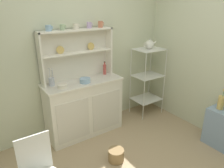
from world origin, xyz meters
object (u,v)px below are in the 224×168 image
(bakers_rack, at_px, (148,74))
(jam_bottle, at_px, (105,69))
(hutch_cabinet, at_px, (84,107))
(flower_vase, at_px, (221,102))
(bowl_mixing_large, at_px, (62,86))
(floor_basket, at_px, (116,155))
(hutch_shelf_unit, at_px, (76,50))
(side_shelf_blue, at_px, (224,130))
(cup_sky_0, at_px, (49,28))
(utensil_jar, at_px, (52,81))
(porcelain_teapot, at_px, (149,44))

(bakers_rack, distance_m, jam_bottle, 0.85)
(hutch_cabinet, height_order, flower_vase, flower_vase)
(bakers_rack, distance_m, bowl_mixing_large, 1.60)
(hutch_cabinet, bearing_deg, jam_bottle, 11.21)
(floor_basket, bearing_deg, bakers_rack, 32.13)
(bakers_rack, bearing_deg, hutch_shelf_unit, 170.00)
(bakers_rack, relative_size, flower_vase, 3.68)
(side_shelf_blue, height_order, bowl_mixing_large, bowl_mixing_large)
(cup_sky_0, bearing_deg, utensil_jar, -138.06)
(hutch_cabinet, height_order, hutch_shelf_unit, hutch_shelf_unit)
(side_shelf_blue, bearing_deg, floor_basket, 156.96)
(utensil_jar, bearing_deg, jam_bottle, 0.52)
(hutch_shelf_unit, distance_m, bakers_rack, 1.38)
(hutch_cabinet, bearing_deg, flower_vase, -42.01)
(side_shelf_blue, height_order, porcelain_teapot, porcelain_teapot)
(hutch_cabinet, height_order, bowl_mixing_large, bowl_mixing_large)
(cup_sky_0, height_order, jam_bottle, cup_sky_0)
(porcelain_teapot, height_order, flower_vase, porcelain_teapot)
(bakers_rack, xyz_separation_m, jam_bottle, (-0.81, 0.14, 0.20))
(cup_sky_0, xyz_separation_m, utensil_jar, (-0.05, -0.04, -0.71))
(hutch_shelf_unit, relative_size, utensil_jar, 4.42)
(jam_bottle, xyz_separation_m, flower_vase, (1.02, -1.40, -0.30))
(side_shelf_blue, distance_m, flower_vase, 0.40)
(hutch_cabinet, relative_size, bakers_rack, 0.97)
(hutch_cabinet, xyz_separation_m, jam_bottle, (0.44, 0.09, 0.51))
(hutch_cabinet, relative_size, cup_sky_0, 12.60)
(flower_vase, bearing_deg, utensil_jar, 143.69)
(hutch_cabinet, distance_m, jam_bottle, 0.68)
(cup_sky_0, relative_size, jam_bottle, 0.45)
(jam_bottle, bearing_deg, floor_basket, -114.34)
(utensil_jar, relative_size, porcelain_teapot, 1.04)
(hutch_cabinet, xyz_separation_m, flower_vase, (1.46, -1.31, 0.21))
(cup_sky_0, relative_size, flower_vase, 0.28)
(side_shelf_blue, height_order, floor_basket, side_shelf_blue)
(bakers_rack, bearing_deg, hutch_cabinet, 177.50)
(flower_vase, bearing_deg, hutch_cabinet, 137.99)
(cup_sky_0, distance_m, flower_vase, 2.53)
(bakers_rack, bearing_deg, cup_sky_0, 173.82)
(bakers_rack, height_order, floor_basket, bakers_rack)
(cup_sky_0, xyz_separation_m, bowl_mixing_large, (0.04, -0.20, -0.75))
(hutch_shelf_unit, height_order, bakers_rack, hutch_shelf_unit)
(side_shelf_blue, bearing_deg, cup_sky_0, 139.87)
(bakers_rack, bearing_deg, flower_vase, -80.60)
(hutch_shelf_unit, distance_m, cup_sky_0, 0.52)
(side_shelf_blue, height_order, cup_sky_0, cup_sky_0)
(side_shelf_blue, xyz_separation_m, porcelain_teapot, (-0.21, 1.38, 1.01))
(jam_bottle, bearing_deg, flower_vase, -53.88)
(hutch_shelf_unit, xyz_separation_m, jam_bottle, (0.44, -0.08, -0.34))
(utensil_jar, bearing_deg, flower_vase, -36.31)
(bakers_rack, height_order, bowl_mixing_large, bakers_rack)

